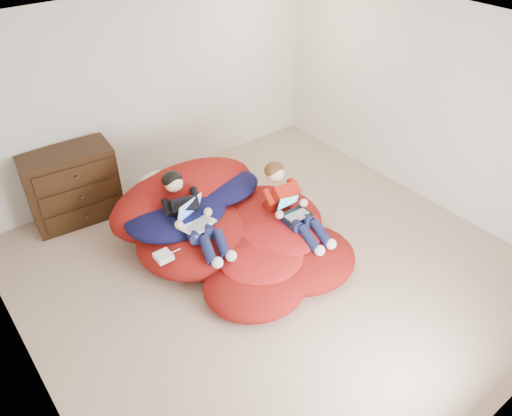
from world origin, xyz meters
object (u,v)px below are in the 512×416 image
Objects in this scene: older_boy at (189,211)px; dresser at (73,186)px; younger_boy at (289,202)px; laptop_white at (194,218)px; laptop_black at (293,208)px; beanbag_pile at (229,228)px.

dresser is at bearing 115.35° from older_boy.
laptop_white is (-0.99, 0.39, 0.01)m from younger_boy.
laptop_black is at bearing -24.55° from laptop_white.
laptop_white is (0.73, -1.63, 0.16)m from dresser.
beanbag_pile is at bearing -13.20° from older_boy.
laptop_white is at bearing 179.53° from beanbag_pile.
dresser is 1.71m from older_boy.
older_boy is 1.08× the size of younger_boy.
dresser is 1.79m from laptop_white.
beanbag_pile is (1.16, -1.63, -0.20)m from dresser.
beanbag_pile is 0.76m from younger_boy.
younger_boy is 1.07m from laptop_white.
older_boy is at bearing -64.65° from dresser.
beanbag_pile reaches higher than laptop_black.
beanbag_pile is 7.46× the size of laptop_black.
laptop_white is at bearing 158.72° from younger_boy.
older_boy reaches higher than laptop_black.
younger_boy is (0.56, -0.38, 0.35)m from beanbag_pile.
younger_boy reaches higher than beanbag_pile.
laptop_black is at bearing -50.48° from dresser.
dresser is 2.68× the size of laptop_white.
beanbag_pile reaches higher than laptop_white.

